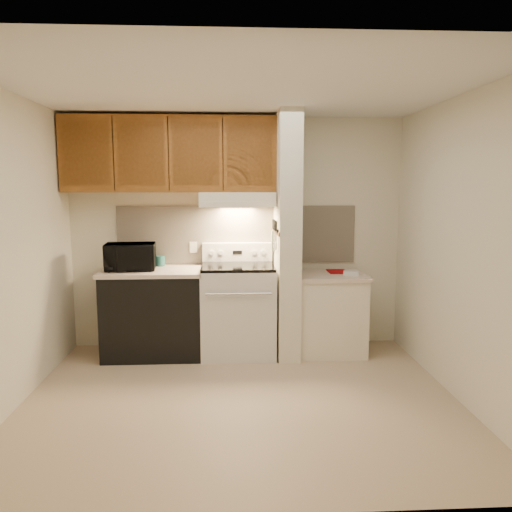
{
  "coord_description": "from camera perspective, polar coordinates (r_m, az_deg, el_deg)",
  "views": [
    {
      "loc": [
        -0.09,
        -3.96,
        1.76
      ],
      "look_at": [
        0.17,
        0.75,
        1.1
      ],
      "focal_mm": 35.0,
      "sensor_mm": 36.0,
      "label": 1
    }
  ],
  "objects": [
    {
      "name": "hood_lip",
      "position": [
        5.04,
        -2.11,
        5.91
      ],
      "size": [
        0.78,
        0.04,
        0.06
      ],
      "primitive_type": "cube",
      "color": "#F2E7CE",
      "rests_on": "range_hood"
    },
    {
      "name": "white_box",
      "position": [
        5.24,
        10.81,
        -1.95
      ],
      "size": [
        0.18,
        0.14,
        0.04
      ],
      "primitive_type": "cube",
      "rotation": [
        0.0,
        0.0,
        -0.25
      ],
      "color": "white",
      "rests_on": "right_countertop"
    },
    {
      "name": "range_hood",
      "position": [
        5.25,
        -2.15,
        6.48
      ],
      "size": [
        0.78,
        0.44,
        0.15
      ],
      "primitive_type": "cube",
      "color": "#F2E7CE",
      "rests_on": "upper_cabinets"
    },
    {
      "name": "pillar_trim",
      "position": [
        5.16,
        2.28,
        2.83
      ],
      "size": [
        0.01,
        0.7,
        0.04
      ],
      "primitive_type": "cube",
      "color": "brown",
      "rests_on": "partition_pillar"
    },
    {
      "name": "dishwasher_front",
      "position": [
        5.35,
        -11.58,
        -6.53
      ],
      "size": [
        1.0,
        0.63,
        0.87
      ],
      "primitive_type": "cube",
      "color": "black",
      "rests_on": "floor"
    },
    {
      "name": "red_folder",
      "position": [
        5.42,
        9.3,
        -1.77
      ],
      "size": [
        0.2,
        0.27,
        0.01
      ],
      "primitive_type": "cube",
      "rotation": [
        0.0,
        0.0,
        -0.0
      ],
      "color": "#9B070B",
      "rests_on": "right_countertop"
    },
    {
      "name": "wall_right",
      "position": [
        4.42,
        22.22,
        0.74
      ],
      "size": [
        0.02,
        3.0,
        2.5
      ],
      "primitive_type": "cube",
      "color": "beige",
      "rests_on": "floor"
    },
    {
      "name": "right_cab_base",
      "position": [
        5.39,
        8.37,
        -6.68
      ],
      "size": [
        0.7,
        0.6,
        0.81
      ],
      "primitive_type": "cube",
      "color": "#F2E7CE",
      "rests_on": "floor"
    },
    {
      "name": "range_backguard",
      "position": [
        5.45,
        -2.15,
        0.47
      ],
      "size": [
        0.76,
        0.08,
        0.2
      ],
      "primitive_type": "cube",
      "color": "silver",
      "rests_on": "range_body"
    },
    {
      "name": "oven_window",
      "position": [
        4.96,
        -1.99,
        -6.75
      ],
      "size": [
        0.5,
        0.01,
        0.3
      ],
      "primitive_type": "cube",
      "color": "black",
      "rests_on": "range_body"
    },
    {
      "name": "cab_gap_b",
      "position": [
        5.17,
        -9.98,
        11.44
      ],
      "size": [
        0.01,
        0.01,
        0.73
      ],
      "primitive_type": "cube",
      "color": "black",
      "rests_on": "upper_cabinets"
    },
    {
      "name": "outlet",
      "position": [
        5.49,
        -7.17,
        0.99
      ],
      "size": [
        0.08,
        0.01,
        0.12
      ],
      "primitive_type": "cube",
      "color": "#F2E7CE",
      "rests_on": "backsplash"
    },
    {
      "name": "knife_blade_d",
      "position": [
        5.19,
        2.05,
        1.98
      ],
      "size": [
        0.01,
        0.04,
        0.16
      ],
      "primitive_type": "cube",
      "color": "silver",
      "rests_on": "knife_strip"
    },
    {
      "name": "range_knob_left_outer",
      "position": [
        5.41,
        -5.11,
        0.38
      ],
      "size": [
        0.05,
        0.02,
        0.05
      ],
      "primitive_type": "cylinder",
      "rotation": [
        1.57,
        0.0,
        0.0
      ],
      "color": "silver",
      "rests_on": "range_backguard"
    },
    {
      "name": "knife_handle_a",
      "position": [
        4.93,
        2.32,
        3.41
      ],
      "size": [
        0.02,
        0.02,
        0.1
      ],
      "primitive_type": "cylinder",
      "color": "black",
      "rests_on": "knife_strip"
    },
    {
      "name": "knife_handle_c",
      "position": [
        5.1,
        2.14,
        3.56
      ],
      "size": [
        0.02,
        0.02,
        0.1
      ],
      "primitive_type": "cylinder",
      "color": "black",
      "rests_on": "knife_strip"
    },
    {
      "name": "cooktop",
      "position": [
        5.18,
        -2.09,
        -1.2
      ],
      "size": [
        0.74,
        0.64,
        0.03
      ],
      "primitive_type": "cube",
      "color": "black",
      "rests_on": "range_body"
    },
    {
      "name": "knife_strip",
      "position": [
        5.1,
        2.27,
        3.01
      ],
      "size": [
        0.02,
        0.42,
        0.04
      ],
      "primitive_type": "cube",
      "color": "black",
      "rests_on": "partition_pillar"
    },
    {
      "name": "teal_jar",
      "position": [
        5.46,
        -10.88,
        -0.56
      ],
      "size": [
        0.13,
        0.13,
        0.11
      ],
      "primitive_type": "cylinder",
      "rotation": [
        0.0,
        0.0,
        0.33
      ],
      "color": "#246562",
      "rests_on": "left_countertop"
    },
    {
      "name": "knife_handle_d",
      "position": [
        5.17,
        2.07,
        3.63
      ],
      "size": [
        0.02,
        0.02,
        0.1
      ],
      "primitive_type": "cylinder",
      "color": "black",
      "rests_on": "knife_strip"
    },
    {
      "name": "microwave",
      "position": [
        5.26,
        -14.17,
        -0.08
      ],
      "size": [
        0.52,
        0.38,
        0.27
      ],
      "primitive_type": "imported",
      "rotation": [
        0.0,
        0.0,
        0.09
      ],
      "color": "black",
      "rests_on": "left_countertop"
    },
    {
      "name": "range_knob_left_inner",
      "position": [
        5.41,
        -4.05,
        0.39
      ],
      "size": [
        0.05,
        0.02,
        0.05
      ],
      "primitive_type": "cylinder",
      "rotation": [
        1.57,
        0.0,
        0.0
      ],
      "color": "silver",
      "rests_on": "range_backguard"
    },
    {
      "name": "floor",
      "position": [
        4.34,
        -1.73,
        -15.99
      ],
      "size": [
        3.6,
        3.6,
        0.0
      ],
      "primitive_type": "plane",
      "color": "tan",
      "rests_on": "ground"
    },
    {
      "name": "oven_handle",
      "position": [
        4.88,
        -2.0,
        -4.36
      ],
      "size": [
        0.65,
        0.02,
        0.02
      ],
      "primitive_type": "cylinder",
      "rotation": [
        0.0,
        1.57,
        0.0
      ],
      "color": "silver",
      "rests_on": "range_body"
    },
    {
      "name": "cab_door_c",
      "position": [
        5.15,
        -6.9,
        11.52
      ],
      "size": [
        0.46,
        0.01,
        0.63
      ],
      "primitive_type": "cube",
      "color": "brown",
      "rests_on": "upper_cabinets"
    },
    {
      "name": "ceiling",
      "position": [
        4.03,
        -1.89,
        18.53
      ],
      "size": [
        3.6,
        3.6,
        0.0
      ],
      "primitive_type": "plane",
      "rotation": [
        3.14,
        0.0,
        0.0
      ],
      "color": "white",
      "rests_on": "wall_back"
    },
    {
      "name": "knife_handle_e",
      "position": [
        5.25,
        1.98,
        3.7
      ],
      "size": [
        0.02,
        0.02,
        0.1
      ],
      "primitive_type": "cylinder",
      "color": "black",
      "rests_on": "knife_strip"
    },
    {
      "name": "range_display",
      "position": [
        5.41,
        -2.14,
        0.41
      ],
      "size": [
        0.1,
        0.01,
        0.04
      ],
      "primitive_type": "cube",
      "color": "black",
      "rests_on": "range_backguard"
    },
    {
      "name": "wall_left",
      "position": [
        4.35,
        -26.27,
        0.39
      ],
      "size": [
        0.02,
        3.0,
        2.5
      ],
      "primitive_type": "cube",
      "color": "beige",
      "rests_on": "floor"
    },
    {
      "name": "knife_blade_b",
      "position": [
        5.02,
        2.22,
        1.67
      ],
      "size": [
        0.01,
        0.04,
        0.18
      ],
      "primitive_type": "cube",
      "color": "silver",
      "rests_on": "knife_strip"
    },
    {
      "name": "knife_handle_b",
      "position": [
        5.02,
        2.22,
        3.5
      ],
      "size": [
        0.02,
        0.02,
        0.1
      ],
      "primitive_type": "cylinder",
      "color": "black",
      "rests_on": "knife_strip"
    },
    {
      "name": "cab_gap_a",
      "position": [
        5.26,
        -15.99,
        11.2
      ],
      "size": [
        0.01,
        0.01,
        0.73
      ],
      "primitive_type": "cube",
      "color": "black",
      "rests_on": "upper_cabinets"
    },
    {
      "name": "upper_cabinets",
      "position": [
        5.33,
        -9.77,
        11.34
      ],
      "size": [
        2.18,
        0.33,
        0.77
      ],
      "primitive_type": "cube",
      "color": "brown",
      "rests_on": "wall_back"
    },
    {
      "name": "cab_gap_c",
      "position": [
        5.14,
        -3.81,
        11.57
      ],
      "size": [
        0.01,
        0.01,
        0.73
      ],
      "primitive_type": "cube",
      "color": "black",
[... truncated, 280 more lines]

